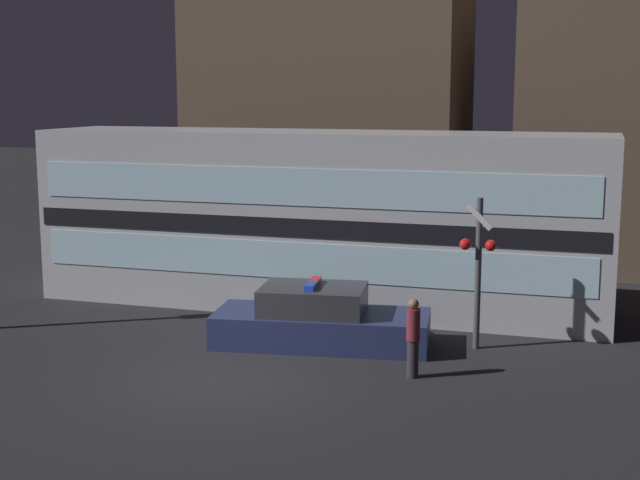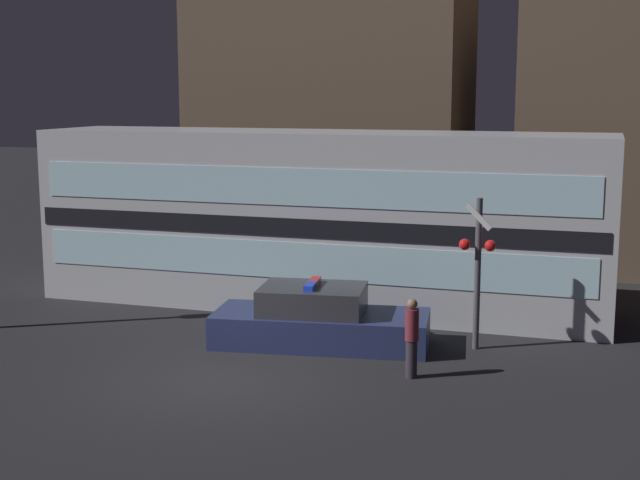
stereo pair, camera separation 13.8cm
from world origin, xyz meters
name	(u,v)px [view 2 (the right image)]	position (x,y,z in m)	size (l,w,h in m)	color
ground_plane	(220,379)	(0.00, 0.00, 0.00)	(120.00, 120.00, 0.00)	black
train	(319,220)	(-0.04, 6.35, 2.24)	(14.57, 3.03, 4.49)	#B7BABF
police_car	(319,321)	(1.08, 2.85, 0.53)	(4.88, 2.47, 1.42)	navy
pedestrian	(412,337)	(3.50, 1.22, 0.81)	(0.26, 0.26, 1.57)	#2D2833
crossing_signal_near	(478,264)	(4.40, 3.54, 1.88)	(0.78, 0.33, 3.28)	#4C4C51
building_left	(333,116)	(-2.23, 14.67, 4.64)	(9.13, 5.22, 9.28)	brown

